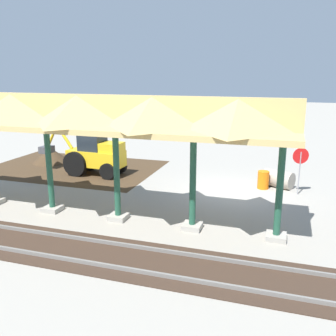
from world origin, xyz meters
TOP-DOWN VIEW (x-y plane):
  - ground_plane at (0.00, 0.00)m, footprint 120.00×120.00m
  - dirt_work_zone at (10.04, -1.72)m, footprint 10.24×7.00m
  - platform_canopy at (5.41, 4.96)m, footprint 16.37×3.20m
  - rail_tracks at (0.00, 7.85)m, footprint 60.00×2.58m
  - stop_sign at (-2.98, -0.54)m, footprint 0.73×0.28m
  - backhoe at (8.07, -0.83)m, footprint 5.34×1.83m
  - dirt_mound at (12.17, -2.61)m, footprint 4.82×4.82m
  - concrete_pipe at (-2.04, -1.47)m, footprint 1.67×1.40m
  - traffic_barrel at (-1.32, -0.99)m, footprint 0.56×0.56m

SIDE VIEW (x-z plane):
  - ground_plane at x=0.00m, z-range 0.00..0.00m
  - dirt_mound at x=12.17m, z-range -0.95..0.95m
  - dirt_work_zone at x=10.04m, z-range 0.00..0.01m
  - rail_tracks at x=0.00m, z-range -0.05..0.10m
  - concrete_pipe at x=-2.04m, z-range 0.00..0.87m
  - traffic_barrel at x=-1.32m, z-range 0.00..0.90m
  - backhoe at x=8.07m, z-range -0.15..2.67m
  - stop_sign at x=-2.98m, z-range 0.50..2.78m
  - platform_canopy at x=5.41m, z-range 1.70..6.60m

